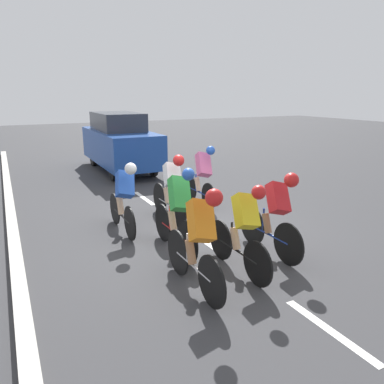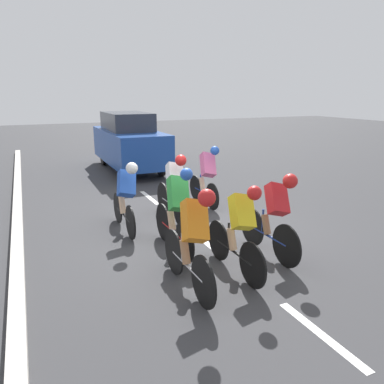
% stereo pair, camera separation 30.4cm
% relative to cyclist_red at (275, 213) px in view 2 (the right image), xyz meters
% --- Properties ---
extents(ground_plane, '(60.00, 60.00, 0.00)m').
position_rel_cyclist_red_xyz_m(ground_plane, '(0.77, -1.40, -0.78)').
color(ground_plane, '#38383A').
extents(lane_stripe_near, '(0.12, 1.40, 0.01)m').
position_rel_cyclist_red_xyz_m(lane_stripe_near, '(0.77, 2.00, -0.78)').
color(lane_stripe_near, white).
rests_on(lane_stripe_near, ground).
extents(lane_stripe_mid, '(0.12, 1.40, 0.01)m').
position_rel_cyclist_red_xyz_m(lane_stripe_mid, '(0.77, -1.20, -0.78)').
color(lane_stripe_mid, white).
rests_on(lane_stripe_mid, ground).
extents(lane_stripe_far, '(0.12, 1.40, 0.01)m').
position_rel_cyclist_red_xyz_m(lane_stripe_far, '(0.77, -4.40, -0.78)').
color(lane_stripe_far, white).
rests_on(lane_stripe_far, ground).
extents(curb, '(0.20, 26.01, 0.14)m').
position_rel_cyclist_red_xyz_m(curb, '(3.97, -1.20, -0.71)').
color(curb, beige).
rests_on(curb, ground).
extents(cyclist_red, '(0.44, 1.69, 1.48)m').
position_rel_cyclist_red_xyz_m(cyclist_red, '(0.00, 0.00, 0.00)').
color(cyclist_red, black).
rests_on(cyclist_red, ground).
extents(cyclist_green, '(0.43, 1.75, 1.53)m').
position_rel_cyclist_red_xyz_m(cyclist_green, '(1.41, -0.86, 0.01)').
color(cyclist_green, black).
rests_on(cyclist_green, ground).
extents(cyclist_pink, '(0.45, 1.60, 1.50)m').
position_rel_cyclist_red_xyz_m(cyclist_pink, '(-0.32, -3.17, 0.01)').
color(cyclist_pink, black).
rests_on(cyclist_pink, ground).
extents(cyclist_white, '(0.42, 1.74, 1.48)m').
position_rel_cyclist_red_xyz_m(cyclist_white, '(0.85, -2.41, -0.00)').
color(cyclist_white, black).
rests_on(cyclist_white, ground).
extents(cyclist_blue, '(0.44, 1.69, 1.44)m').
position_rel_cyclist_red_xyz_m(cyclist_blue, '(1.95, -2.19, -0.02)').
color(cyclist_blue, black).
rests_on(cyclist_blue, ground).
extents(cyclist_orange, '(0.45, 1.73, 1.53)m').
position_rel_cyclist_red_xyz_m(cyclist_orange, '(1.71, 0.49, 0.02)').
color(cyclist_orange, black).
rests_on(cyclist_orange, ground).
extents(cyclist_yellow, '(0.43, 1.70, 1.44)m').
position_rel_cyclist_red_xyz_m(cyclist_yellow, '(0.86, 0.30, -0.03)').
color(cyclist_yellow, black).
rests_on(cyclist_yellow, ground).
extents(support_car, '(1.70, 4.49, 2.03)m').
position_rel_cyclist_red_xyz_m(support_car, '(0.25, -8.25, 0.24)').
color(support_car, black).
rests_on(support_car, ground).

